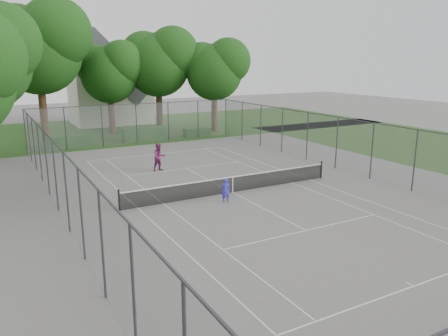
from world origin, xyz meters
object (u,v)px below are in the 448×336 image
tennis_net (233,184)px  woman_player (159,157)px  house (110,86)px  girl_player (226,190)px

tennis_net → woman_player: woman_player is taller
tennis_net → house: size_ratio=1.22×
tennis_net → house: 31.34m
girl_player → tennis_net: bearing=-108.0°
girl_player → woman_player: bearing=-60.8°
house → woman_player: house is taller
girl_player → woman_player: 7.94m
girl_player → woman_player: size_ratio=0.68×
girl_player → woman_player: woman_player is taller
tennis_net → girl_player: bearing=-132.5°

